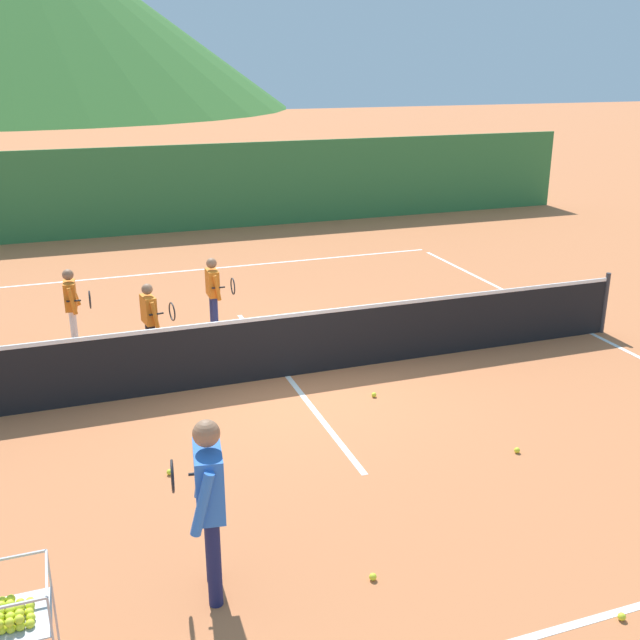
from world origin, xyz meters
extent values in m
plane|color=#C67042|center=(0.00, 0.00, 0.00)|extent=(120.00, 120.00, 0.00)
cube|color=white|center=(0.00, 6.32, 0.00)|extent=(10.87, 0.08, 0.01)
cube|color=white|center=(5.43, 0.00, 0.00)|extent=(0.08, 12.04, 0.01)
cube|color=white|center=(0.00, 0.00, 0.00)|extent=(0.08, 5.91, 0.01)
cylinder|color=#333338|center=(5.64, 0.00, 0.53)|extent=(0.08, 0.08, 1.05)
cube|color=black|center=(0.00, 0.00, 0.46)|extent=(11.21, 0.02, 0.92)
cube|color=white|center=(0.00, 0.00, 0.95)|extent=(11.21, 0.03, 0.06)
cylinder|color=#191E4C|center=(-2.03, -4.47, 0.41)|extent=(0.12, 0.12, 0.83)
cylinder|color=#191E4C|center=(-1.98, -4.15, 0.41)|extent=(0.12, 0.12, 0.83)
cube|color=blue|center=(-2.00, -4.31, 1.12)|extent=(0.30, 0.52, 0.58)
sphere|color=#996B4C|center=(-2.00, -4.31, 1.56)|extent=(0.23, 0.23, 0.23)
cylinder|color=blue|center=(-2.11, -4.58, 1.08)|extent=(0.23, 0.12, 0.57)
cylinder|color=blue|center=(-2.00, -4.02, 1.08)|extent=(0.18, 0.11, 0.57)
torus|color=#262628|center=(-2.26, -3.99, 1.03)|extent=(0.06, 0.29, 0.29)
cylinder|color=black|center=(-2.02, -4.02, 1.03)|extent=(0.22, 0.06, 0.03)
cylinder|color=silver|center=(-2.88, 2.45, 0.32)|extent=(0.10, 0.10, 0.64)
cylinder|color=silver|center=(-2.90, 2.20, 0.32)|extent=(0.10, 0.10, 0.64)
cube|color=orange|center=(-2.89, 2.33, 0.87)|extent=(0.20, 0.39, 0.45)
sphere|color=#996B4C|center=(-2.89, 2.33, 1.21)|extent=(0.18, 0.18, 0.18)
cylinder|color=orange|center=(-2.82, 2.54, 0.84)|extent=(0.18, 0.08, 0.44)
cylinder|color=orange|center=(-2.87, 2.11, 0.84)|extent=(0.14, 0.08, 0.44)
torus|color=#262628|center=(-2.60, 2.09, 0.84)|extent=(0.04, 0.29, 0.29)
cylinder|color=black|center=(-2.85, 2.10, 0.84)|extent=(0.22, 0.04, 0.03)
cylinder|color=black|center=(-1.81, 1.43, 0.31)|extent=(0.09, 0.09, 0.61)
cylinder|color=black|center=(-1.77, 1.20, 0.31)|extent=(0.09, 0.09, 0.61)
cube|color=orange|center=(-1.79, 1.32, 0.83)|extent=(0.22, 0.39, 0.43)
sphere|color=#996B4C|center=(-1.79, 1.32, 1.15)|extent=(0.17, 0.17, 0.17)
cylinder|color=orange|center=(-1.77, 1.53, 0.80)|extent=(0.17, 0.09, 0.42)
cylinder|color=orange|center=(-1.73, 1.12, 0.80)|extent=(0.13, 0.08, 0.42)
torus|color=#262628|center=(-1.46, 1.16, 0.81)|extent=(0.07, 0.29, 0.29)
cylinder|color=black|center=(-1.70, 1.12, 0.81)|extent=(0.22, 0.06, 0.03)
cylinder|color=navy|center=(-0.60, 2.41, 0.32)|extent=(0.10, 0.10, 0.64)
cylinder|color=navy|center=(-0.60, 2.17, 0.32)|extent=(0.10, 0.10, 0.64)
cube|color=orange|center=(-0.60, 2.29, 0.86)|extent=(0.18, 0.38, 0.45)
sphere|color=#996B4C|center=(-0.60, 2.29, 1.20)|extent=(0.18, 0.18, 0.18)
cylinder|color=orange|center=(-0.54, 2.51, 0.84)|extent=(0.17, 0.07, 0.44)
cylinder|color=orange|center=(-0.57, 2.07, 0.83)|extent=(0.13, 0.07, 0.44)
torus|color=#262628|center=(-0.30, 2.07, 0.83)|extent=(0.02, 0.29, 0.29)
cylinder|color=black|center=(-0.55, 2.07, 0.83)|extent=(0.22, 0.03, 0.03)
cylinder|color=#B7B7BC|center=(-3.31, -4.51, 0.45)|extent=(0.02, 0.02, 0.89)
cube|color=#B7B7BC|center=(-3.59, -4.79, 0.55)|extent=(0.56, 0.56, 0.01)
cube|color=#B7B7BC|center=(-3.59, -4.51, 0.89)|extent=(0.56, 0.02, 0.02)
cube|color=#B7B7BC|center=(-3.59, -5.07, 0.89)|extent=(0.56, 0.02, 0.02)
cube|color=#B7B7BC|center=(-3.31, -4.79, 0.89)|extent=(0.02, 0.56, 0.02)
sphere|color=yellow|center=(-3.65, -4.92, 0.58)|extent=(0.07, 0.07, 0.07)
sphere|color=yellow|center=(-3.66, -4.85, 0.59)|extent=(0.07, 0.07, 0.07)
sphere|color=yellow|center=(-3.66, -4.79, 0.59)|extent=(0.07, 0.07, 0.07)
sphere|color=yellow|center=(-3.66, -4.72, 0.59)|extent=(0.07, 0.07, 0.07)
sphere|color=yellow|center=(-3.65, -4.66, 0.58)|extent=(0.07, 0.07, 0.07)
sphere|color=yellow|center=(-3.59, -4.92, 0.58)|extent=(0.07, 0.07, 0.07)
sphere|color=yellow|center=(-3.59, -4.86, 0.58)|extent=(0.07, 0.07, 0.07)
sphere|color=yellow|center=(-3.60, -4.79, 0.59)|extent=(0.07, 0.07, 0.07)
sphere|color=yellow|center=(-3.59, -4.72, 0.59)|extent=(0.07, 0.07, 0.07)
sphere|color=yellow|center=(-3.59, -4.66, 0.58)|extent=(0.07, 0.07, 0.07)
sphere|color=yellow|center=(-3.53, -4.92, 0.58)|extent=(0.07, 0.07, 0.07)
sphere|color=yellow|center=(-3.53, -4.86, 0.59)|extent=(0.07, 0.07, 0.07)
sphere|color=yellow|center=(-3.53, -4.79, 0.58)|extent=(0.07, 0.07, 0.07)
sphere|color=yellow|center=(-3.53, -4.72, 0.58)|extent=(0.07, 0.07, 0.07)
sphere|color=yellow|center=(-3.53, -4.66, 0.59)|extent=(0.07, 0.07, 0.07)
sphere|color=yellow|center=(-3.46, -4.92, 0.58)|extent=(0.07, 0.07, 0.07)
sphere|color=yellow|center=(-3.46, -4.85, 0.58)|extent=(0.07, 0.07, 0.07)
sphere|color=yellow|center=(-3.47, -4.79, 0.58)|extent=(0.07, 0.07, 0.07)
sphere|color=yellow|center=(-3.46, -4.72, 0.58)|extent=(0.07, 0.07, 0.07)
sphere|color=yellow|center=(-3.46, -4.67, 0.58)|extent=(0.07, 0.07, 0.07)
sphere|color=yellow|center=(-3.66, -4.79, 0.64)|extent=(0.07, 0.07, 0.07)
sphere|color=yellow|center=(-3.65, -4.72, 0.64)|extent=(0.07, 0.07, 0.07)
sphere|color=yellow|center=(-3.65, -4.66, 0.63)|extent=(0.07, 0.07, 0.07)
sphere|color=yellow|center=(-3.59, -4.92, 0.64)|extent=(0.07, 0.07, 0.07)
sphere|color=yellow|center=(-3.59, -4.86, 0.64)|extent=(0.07, 0.07, 0.07)
sphere|color=yellow|center=(-3.59, -4.79, 0.64)|extent=(0.07, 0.07, 0.07)
sphere|color=yellow|center=(-3.59, -4.73, 0.64)|extent=(0.07, 0.07, 0.07)
sphere|color=yellow|center=(-3.59, -4.66, 0.64)|extent=(0.07, 0.07, 0.07)
sphere|color=yellow|center=(-3.53, -4.92, 0.64)|extent=(0.07, 0.07, 0.07)
sphere|color=yellow|center=(-3.53, -4.86, 0.64)|extent=(0.07, 0.07, 0.07)
sphere|color=yellow|center=(-3.53, -4.79, 0.64)|extent=(0.07, 0.07, 0.07)
sphere|color=yellow|center=(0.92, -1.09, 0.03)|extent=(0.07, 0.07, 0.07)
sphere|color=yellow|center=(-0.63, -4.64, 0.03)|extent=(0.07, 0.07, 0.07)
sphere|color=yellow|center=(-2.07, -2.21, 0.03)|extent=(0.07, 0.07, 0.07)
sphere|color=yellow|center=(1.90, -3.10, 0.03)|extent=(0.07, 0.07, 0.07)
sphere|color=yellow|center=(1.12, -5.80, 0.03)|extent=(0.07, 0.07, 0.07)
cube|color=#33753D|center=(0.00, 10.38, 1.15)|extent=(23.91, 0.08, 2.31)
cone|color=#38702D|center=(-4.85, 69.01, 9.04)|extent=(50.20, 50.20, 18.07)
camera|label=1|loc=(-2.95, -9.73, 4.43)|focal=41.99mm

